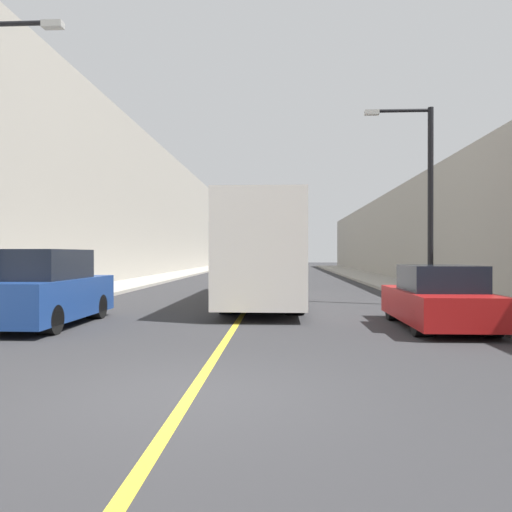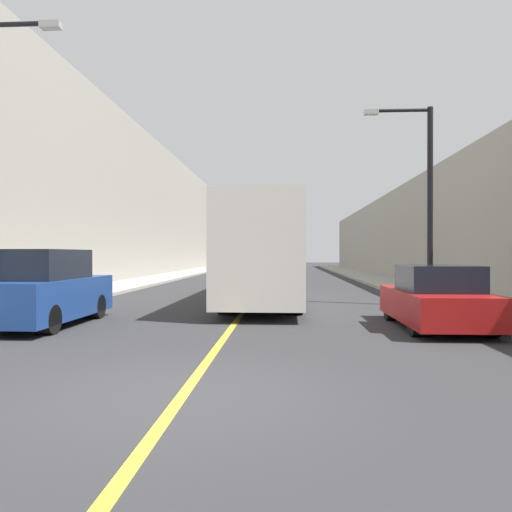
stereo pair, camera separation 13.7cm
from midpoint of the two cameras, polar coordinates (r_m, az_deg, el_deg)
ground_plane at (r=6.75m, az=-7.81°, el=-15.53°), size 200.00×200.00×0.00m
sidewalk_left at (r=37.48m, az=-10.38°, el=-2.45°), size 3.03×72.00×0.15m
sidewalk_right at (r=36.97m, az=13.28°, el=-2.49°), size 3.03×72.00×0.15m
building_row_left at (r=38.61m, az=-15.48°, el=5.77°), size 4.00×72.00×11.11m
building_row_right at (r=37.72m, az=18.55°, el=2.37°), size 4.00×72.00×6.48m
road_center_line at (r=36.44m, az=1.37°, el=-2.63°), size 0.16×72.00×0.01m
bus at (r=18.94m, az=1.28°, el=0.54°), size 2.57×12.31×3.61m
parked_suv_left at (r=13.84m, az=-22.92°, el=-3.65°), size 1.95×4.61×1.95m
car_right_near at (r=13.12m, az=20.19°, el=-4.74°), size 1.90×4.37×1.55m
street_lamp_right at (r=18.64m, az=18.83°, el=7.11°), size 2.40×0.24×6.84m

